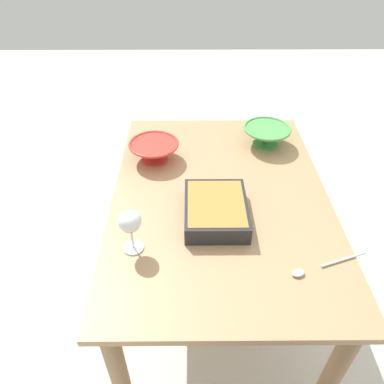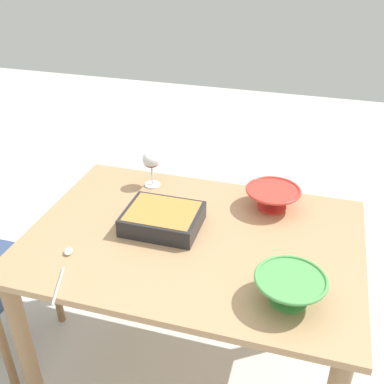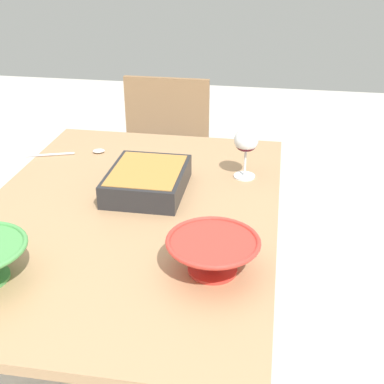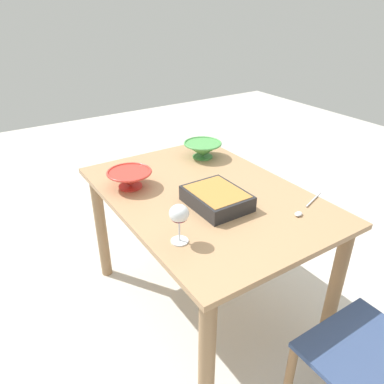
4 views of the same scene
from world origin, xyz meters
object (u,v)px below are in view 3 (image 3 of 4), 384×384
(dining_table, at_px, (130,245))
(small_bowl, at_px, (213,253))
(casserole_dish, at_px, (147,179))
(serving_spoon, at_px, (80,152))
(chair, at_px, (163,160))
(wine_glass, at_px, (246,143))

(dining_table, relative_size, small_bowl, 5.51)
(casserole_dish, xyz_separation_m, serving_spoon, (0.25, 0.31, -0.03))
(chair, relative_size, wine_glass, 5.07)
(serving_spoon, bearing_deg, casserole_dish, -128.38)
(dining_table, height_order, chair, chair)
(chair, height_order, wine_glass, wine_glass)
(serving_spoon, bearing_deg, chair, -15.94)
(wine_glass, relative_size, casserole_dish, 0.58)
(casserole_dish, height_order, small_bowl, small_bowl)
(dining_table, relative_size, serving_spoon, 4.53)
(chair, height_order, serving_spoon, chair)
(small_bowl, bearing_deg, wine_glass, -3.70)
(dining_table, height_order, serving_spoon, serving_spoon)
(casserole_dish, bearing_deg, dining_table, 167.79)
(dining_table, xyz_separation_m, wine_glass, (0.28, -0.32, 0.24))
(dining_table, bearing_deg, chair, 6.68)
(wine_glass, distance_m, casserole_dish, 0.34)
(dining_table, xyz_separation_m, serving_spoon, (0.38, 0.29, 0.13))
(chair, relative_size, serving_spoon, 3.06)
(chair, bearing_deg, wine_glass, -147.93)
(chair, height_order, casserole_dish, chair)
(wine_glass, xyz_separation_m, small_bowl, (-0.54, 0.03, -0.07))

